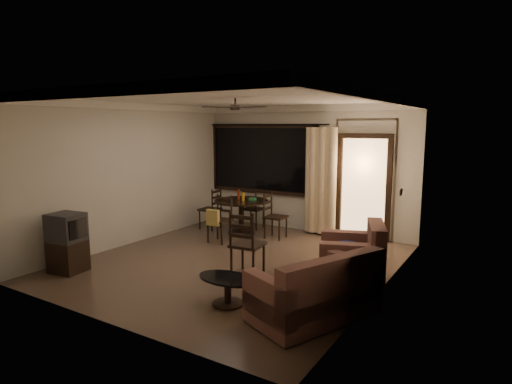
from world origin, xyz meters
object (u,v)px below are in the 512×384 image
Objects in this scene: tv_cabinet at (67,243)px; dining_chair_east at (275,225)px; armchair at (355,260)px; dining_chair_north at (253,216)px; side_chair at (247,256)px; sofa at (317,294)px; coffee_table at (228,287)px; dining_chair_south at (219,227)px; dining_table at (241,207)px; dining_chair_west at (210,217)px.

dining_chair_east is at bearing 55.03° from tv_cabinet.
tv_cabinet is at bearing -176.15° from armchair.
dining_chair_east reaches higher than armchair.
side_chair reaches higher than dining_chair_north.
sofa is 2.05× the size of coffee_table.
armchair is at bearing 113.77° from sofa.
dining_chair_south is at bearing 61.33° from tv_cabinet.
dining_chair_north is at bearing 117.61° from coffee_table.
side_chair is (0.76, -2.26, 0.03)m from dining_chair_east.
dining_chair_east is at bearing -77.36° from side_chair.
dining_chair_north is at bearing 57.65° from dining_chair_east.
sofa is 1.21m from coffee_table.
dining_table is 0.89m from dining_chair_east.
dining_chair_north is 0.90× the size of side_chair.
tv_cabinet reaches higher than dining_table.
coffee_table is (2.97, 0.29, -0.23)m from tv_cabinet.
dining_chair_east is at bearing 150.42° from sofa.
dining_chair_west is 0.99m from dining_chair_north.
dining_chair_west is at bearing -177.91° from dining_table.
armchair reaches higher than sofa.
side_chair is at bearing 19.51° from tv_cabinet.
dining_table is at bearing 89.89° from dining_chair_south.
dining_chair_south is at bearing 90.36° from dining_chair_north.
dining_chair_north is at bearing 68.66° from tv_cabinet.
dining_table is 3.86m from coffee_table.
dining_chair_east is (0.83, 0.03, -0.30)m from dining_table.
dining_chair_west is 1.00× the size of dining_chair_south.
dining_chair_west reaches higher than armchair.
dining_chair_east is at bearing 147.65° from dining_chair_north.
coffee_table is (1.14, -3.33, -0.03)m from dining_chair_east.
dining_chair_west is at bearing 166.27° from sofa.
dining_chair_north is 4.83m from sofa.
sofa is (2.33, -3.12, 0.05)m from dining_chair_east.
dining_table is 2.76m from side_chair.
dining_chair_north is 0.99× the size of tv_cabinet.
sofa is at bearing -145.31° from dining_chair_east.
dining_chair_south and dining_chair_north have the same top height.
armchair is 1.99m from coffee_table.
dining_chair_south is 0.54× the size of sofa.
dining_chair_west is at bearing 134.30° from dining_chair_south.
tv_cabinet is 4.19m from sofa.
dining_chair_west is at bearing -48.09° from side_chair.
dining_chair_north is 4.24m from tv_cabinet.
dining_chair_south is at bearing 168.21° from sofa.
side_chair reaches higher than sofa.
tv_cabinet is at bearing 74.86° from dining_chair_north.
coffee_table is (2.81, -3.27, -0.03)m from dining_chair_west.
dining_table reaches higher than sofa.
dining_chair_north is (-0.03, 0.53, -0.30)m from dining_table.
dining_table is at bearing 91.12° from dining_chair_north.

